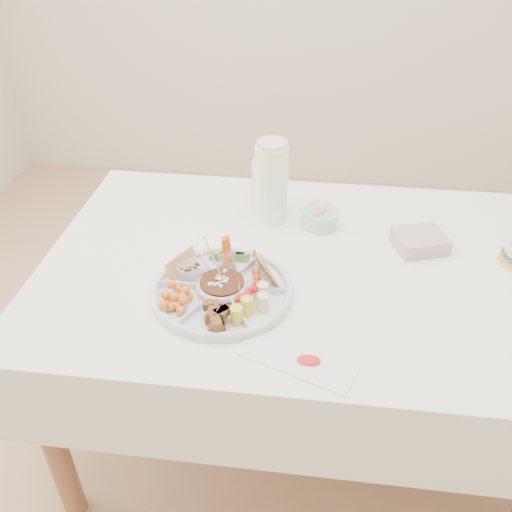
# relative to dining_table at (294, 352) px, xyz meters

# --- Properties ---
(floor) EXTENTS (4.00, 4.00, 0.00)m
(floor) POSITION_rel_dining_table_xyz_m (0.00, 0.00, -0.38)
(floor) COLOR tan
(floor) RESTS_ON ground
(dining_table) EXTENTS (1.52, 1.02, 0.76)m
(dining_table) POSITION_rel_dining_table_xyz_m (0.00, 0.00, 0.00)
(dining_table) COLOR white
(dining_table) RESTS_ON floor
(party_tray) EXTENTS (0.39, 0.39, 0.04)m
(party_tray) POSITION_rel_dining_table_xyz_m (-0.20, -0.18, 0.40)
(party_tray) COLOR white
(party_tray) RESTS_ON dining_table
(bean_dip) EXTENTS (0.12, 0.12, 0.04)m
(bean_dip) POSITION_rel_dining_table_xyz_m (-0.20, -0.18, 0.41)
(bean_dip) COLOR #402419
(bean_dip) RESTS_ON party_tray
(tortillas) EXTENTS (0.11, 0.11, 0.07)m
(tortillas) POSITION_rel_dining_table_xyz_m (-0.09, -0.11, 0.42)
(tortillas) COLOR olive
(tortillas) RESTS_ON party_tray
(carrot_cucumber) EXTENTS (0.11, 0.11, 0.10)m
(carrot_cucumber) POSITION_rel_dining_table_xyz_m (-0.20, -0.05, 0.44)
(carrot_cucumber) COLOR orange
(carrot_cucumber) RESTS_ON party_tray
(pita_raisins) EXTENTS (0.12, 0.12, 0.06)m
(pita_raisins) POSITION_rel_dining_table_xyz_m (-0.31, -0.12, 0.42)
(pita_raisins) COLOR tan
(pita_raisins) RESTS_ON party_tray
(cherries) EXTENTS (0.12, 0.12, 0.05)m
(cherries) POSITION_rel_dining_table_xyz_m (-0.31, -0.25, 0.42)
(cherries) COLOR orange
(cherries) RESTS_ON party_tray
(granola_chunks) EXTENTS (0.11, 0.11, 0.05)m
(granola_chunks) POSITION_rel_dining_table_xyz_m (-0.20, -0.31, 0.42)
(granola_chunks) COLOR #4E3A1F
(granola_chunks) RESTS_ON party_tray
(banana_tomato) EXTENTS (0.11, 0.11, 0.08)m
(banana_tomato) POSITION_rel_dining_table_xyz_m (-0.09, -0.24, 0.44)
(banana_tomato) COLOR #E1DB65
(banana_tomato) RESTS_ON party_tray
(cup_stack) EXTENTS (0.09, 0.09, 0.21)m
(cup_stack) POSITION_rel_dining_table_xyz_m (-0.15, 0.31, 0.48)
(cup_stack) COLOR white
(cup_stack) RESTS_ON dining_table
(thermos) EXTENTS (0.12, 0.12, 0.28)m
(thermos) POSITION_rel_dining_table_xyz_m (-0.11, 0.23, 0.52)
(thermos) COLOR white
(thermos) RESTS_ON dining_table
(flower_bowl) EXTENTS (0.13, 0.13, 0.09)m
(flower_bowl) POSITION_rel_dining_table_xyz_m (0.05, 0.21, 0.42)
(flower_bowl) COLOR #B4CBBD
(flower_bowl) RESTS_ON dining_table
(napkin_stack) EXTENTS (0.18, 0.17, 0.05)m
(napkin_stack) POSITION_rel_dining_table_xyz_m (0.36, 0.12, 0.40)
(napkin_stack) COLOR #BF9E9E
(napkin_stack) RESTS_ON dining_table
(placemat) EXTENTS (0.30, 0.19, 0.01)m
(placemat) POSITION_rel_dining_table_xyz_m (0.02, -0.40, 0.38)
(placemat) COLOR white
(placemat) RESTS_ON dining_table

